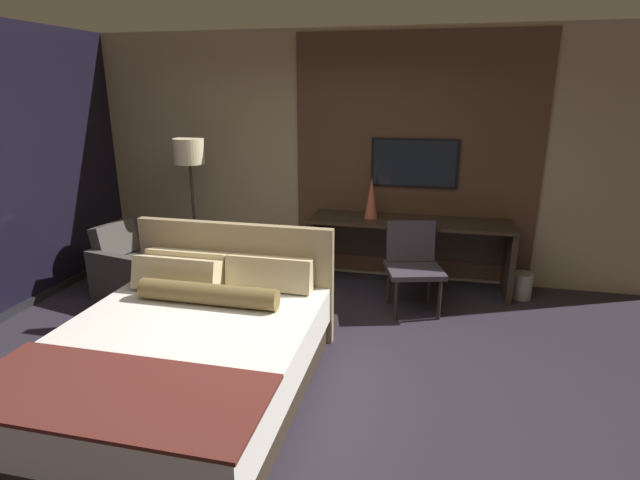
{
  "coord_description": "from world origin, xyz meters",
  "views": [
    {
      "loc": [
        1.02,
        -3.12,
        2.18
      ],
      "look_at": [
        0.07,
        1.03,
        0.87
      ],
      "focal_mm": 28.0,
      "sensor_mm": 36.0,
      "label": 1
    }
  ],
  "objects_px": {
    "bed": "(184,355)",
    "tv": "(414,163)",
    "desk": "(409,240)",
    "waste_bin": "(521,286)",
    "desk_chair": "(413,259)",
    "armchair_by_window": "(134,271)",
    "floor_lamp": "(190,163)",
    "vase_tall": "(371,198)"
  },
  "relations": [
    {
      "from": "tv",
      "to": "floor_lamp",
      "type": "xyz_separation_m",
      "value": [
        -2.45,
        -0.53,
        -0.0
      ]
    },
    {
      "from": "tv",
      "to": "floor_lamp",
      "type": "height_order",
      "value": "tv"
    },
    {
      "from": "floor_lamp",
      "to": "tv",
      "type": "bearing_deg",
      "value": 12.18
    },
    {
      "from": "desk",
      "to": "waste_bin",
      "type": "xyz_separation_m",
      "value": [
        1.21,
        -0.08,
        -0.41
      ]
    },
    {
      "from": "bed",
      "to": "armchair_by_window",
      "type": "xyz_separation_m",
      "value": [
        -1.41,
        1.58,
        -0.04
      ]
    },
    {
      "from": "vase_tall",
      "to": "waste_bin",
      "type": "xyz_separation_m",
      "value": [
        1.65,
        -0.04,
        -0.87
      ]
    },
    {
      "from": "tv",
      "to": "armchair_by_window",
      "type": "bearing_deg",
      "value": -158.59
    },
    {
      "from": "bed",
      "to": "desk_chair",
      "type": "xyz_separation_m",
      "value": [
        1.54,
        1.9,
        0.22
      ]
    },
    {
      "from": "desk",
      "to": "vase_tall",
      "type": "bearing_deg",
      "value": -174.87
    },
    {
      "from": "bed",
      "to": "armchair_by_window",
      "type": "relative_size",
      "value": 2.68
    },
    {
      "from": "desk_chair",
      "to": "vase_tall",
      "type": "height_order",
      "value": "vase_tall"
    },
    {
      "from": "vase_tall",
      "to": "waste_bin",
      "type": "relative_size",
      "value": 1.64
    },
    {
      "from": "bed",
      "to": "vase_tall",
      "type": "distance_m",
      "value": 2.75
    },
    {
      "from": "tv",
      "to": "desk_chair",
      "type": "height_order",
      "value": "tv"
    },
    {
      "from": "tv",
      "to": "armchair_by_window",
      "type": "distance_m",
      "value": 3.29
    },
    {
      "from": "desk_chair",
      "to": "waste_bin",
      "type": "height_order",
      "value": "desk_chair"
    },
    {
      "from": "waste_bin",
      "to": "armchair_by_window",
      "type": "bearing_deg",
      "value": -168.69
    },
    {
      "from": "vase_tall",
      "to": "desk_chair",
      "type": "bearing_deg",
      "value": -47.23
    },
    {
      "from": "armchair_by_window",
      "to": "waste_bin",
      "type": "xyz_separation_m",
      "value": [
        4.1,
        0.82,
        -0.13
      ]
    },
    {
      "from": "waste_bin",
      "to": "desk",
      "type": "bearing_deg",
      "value": 176.18
    },
    {
      "from": "tv",
      "to": "vase_tall",
      "type": "bearing_deg",
      "value": -148.16
    },
    {
      "from": "bed",
      "to": "tv",
      "type": "xyz_separation_m",
      "value": [
        1.48,
        2.71,
        1.06
      ]
    },
    {
      "from": "bed",
      "to": "tv",
      "type": "relative_size",
      "value": 2.33
    },
    {
      "from": "armchair_by_window",
      "to": "waste_bin",
      "type": "height_order",
      "value": "armchair_by_window"
    },
    {
      "from": "desk",
      "to": "tv",
      "type": "distance_m",
      "value": 0.86
    },
    {
      "from": "vase_tall",
      "to": "desk",
      "type": "bearing_deg",
      "value": 5.13
    },
    {
      "from": "desk",
      "to": "waste_bin",
      "type": "bearing_deg",
      "value": -3.82
    },
    {
      "from": "floor_lamp",
      "to": "vase_tall",
      "type": "relative_size",
      "value": 3.58
    },
    {
      "from": "tv",
      "to": "desk_chair",
      "type": "distance_m",
      "value": 1.17
    },
    {
      "from": "bed",
      "to": "waste_bin",
      "type": "relative_size",
      "value": 7.96
    },
    {
      "from": "desk_chair",
      "to": "vase_tall",
      "type": "bearing_deg",
      "value": 117.27
    },
    {
      "from": "desk",
      "to": "armchair_by_window",
      "type": "bearing_deg",
      "value": -162.66
    },
    {
      "from": "desk_chair",
      "to": "vase_tall",
      "type": "distance_m",
      "value": 0.88
    },
    {
      "from": "desk_chair",
      "to": "armchair_by_window",
      "type": "bearing_deg",
      "value": 170.73
    },
    {
      "from": "armchair_by_window",
      "to": "floor_lamp",
      "type": "xyz_separation_m",
      "value": [
        0.44,
        0.6,
        1.1
      ]
    },
    {
      "from": "desk",
      "to": "desk_chair",
      "type": "distance_m",
      "value": 0.58
    },
    {
      "from": "desk_chair",
      "to": "vase_tall",
      "type": "relative_size",
      "value": 1.94
    },
    {
      "from": "floor_lamp",
      "to": "waste_bin",
      "type": "bearing_deg",
      "value": 3.39
    },
    {
      "from": "armchair_by_window",
      "to": "desk_chair",
      "type": "bearing_deg",
      "value": -71.91
    },
    {
      "from": "bed",
      "to": "waste_bin",
      "type": "distance_m",
      "value": 3.61
    },
    {
      "from": "tv",
      "to": "waste_bin",
      "type": "relative_size",
      "value": 3.41
    },
    {
      "from": "desk_chair",
      "to": "floor_lamp",
      "type": "relative_size",
      "value": 0.54
    }
  ]
}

